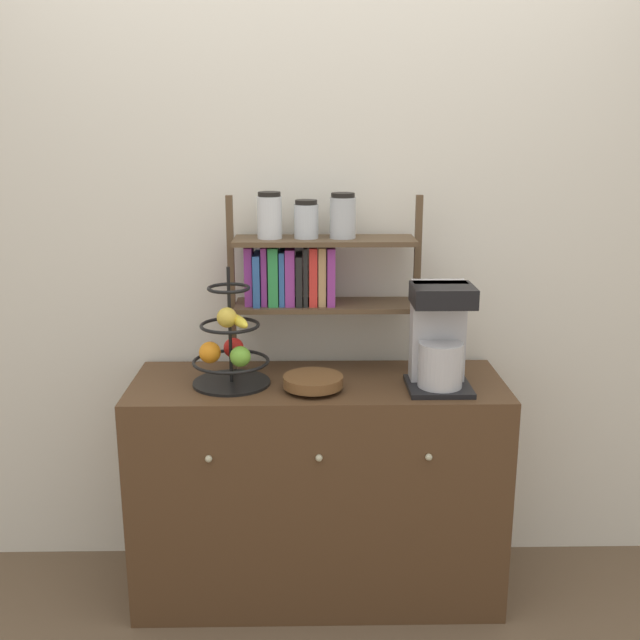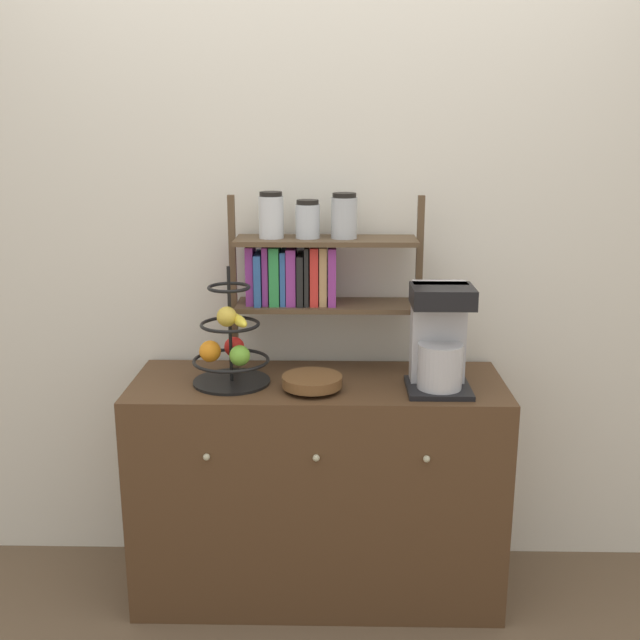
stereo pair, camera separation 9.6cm
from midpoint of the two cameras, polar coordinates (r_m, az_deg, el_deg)
name	(u,v)px [view 2 (the right image)]	position (r m, az deg, el deg)	size (l,w,h in m)	color
ground_plane	(316,626)	(2.87, 0.77, -22.29)	(12.00, 12.00, 0.00)	brown
wall_back	(319,240)	(2.84, 0.93, 6.12)	(7.00, 0.05, 2.60)	silver
sideboard	(318,487)	(2.85, 0.83, -12.64)	(1.33, 0.50, 0.83)	#4C331E
coffee_maker	(439,339)	(2.59, 10.14, -1.42)	(0.22, 0.22, 0.37)	black
fruit_stand	(230,347)	(2.63, -5.85, -2.05)	(0.27, 0.27, 0.42)	black
wooden_bowl	(312,382)	(2.58, 0.47, -4.74)	(0.21, 0.21, 0.05)	brown
shelf_hutch	(306,263)	(2.71, -0.04, 4.36)	(0.70, 0.20, 0.66)	brown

